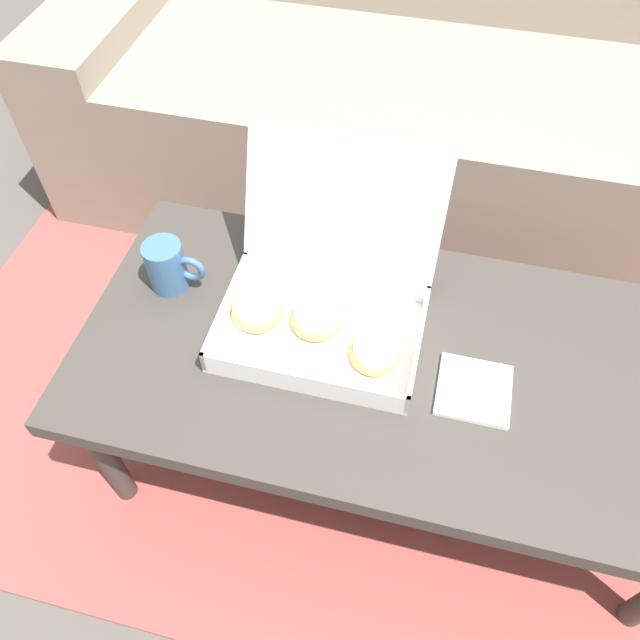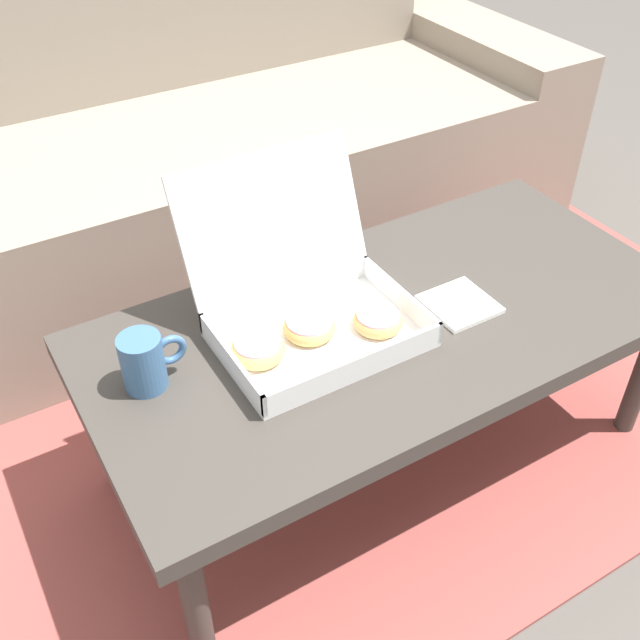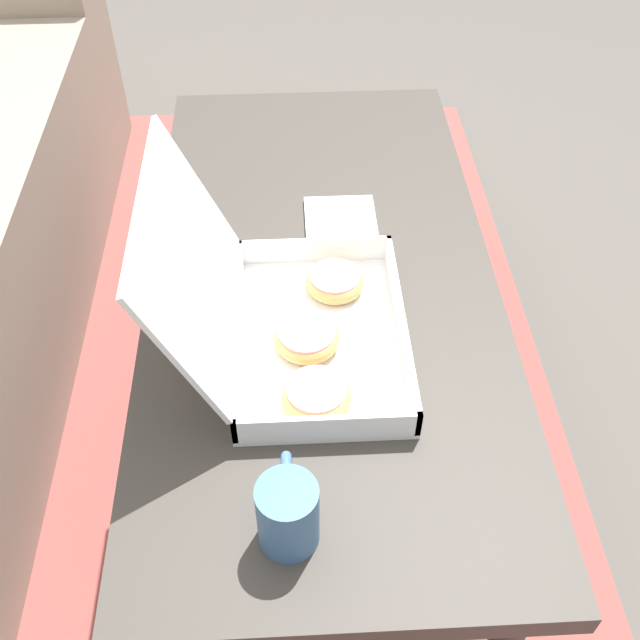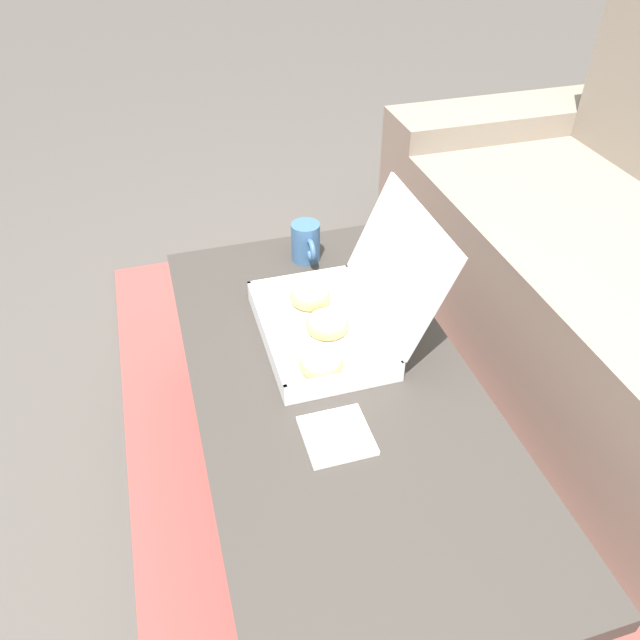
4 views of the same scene
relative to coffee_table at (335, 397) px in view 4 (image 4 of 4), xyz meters
name	(u,v)px [view 4 (image 4 of 4)]	position (x,y,z in m)	size (l,w,h in m)	color
ground_plane	(398,482)	(0.00, 0.17, -0.36)	(12.00, 12.00, 0.00)	#514C47
area_rug	(503,455)	(0.00, 0.47, -0.36)	(2.35, 1.92, 0.01)	#994742
coffee_table	(335,397)	(0.00, 0.00, 0.00)	(1.19, 0.58, 0.40)	#3D3833
pastry_box	(338,313)	(-0.16, 0.05, 0.09)	(0.37, 0.36, 0.29)	white
coffee_mug	(306,242)	(-0.47, 0.07, 0.09)	(0.12, 0.08, 0.11)	#3D6693
napkin_stack	(337,435)	(0.14, -0.04, 0.04)	(0.13, 0.13, 0.01)	white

